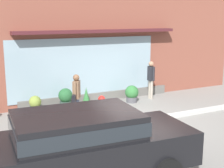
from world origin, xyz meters
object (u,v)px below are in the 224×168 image
Objects in this scene: potted_plant_near_hydrant at (66,98)px; potted_plant_low_front at (86,97)px; parked_car_black at (84,142)px; potted_plant_doorstep at (35,104)px; pedestrian_with_handbag at (76,94)px; fire_hydrant at (102,108)px; potted_plant_trailing_edge at (132,94)px; pedestrian_passerby at (151,77)px.

potted_plant_low_front is (0.88, 0.10, -0.08)m from potted_plant_near_hydrant.
parked_car_black reaches higher than potted_plant_doorstep.
fire_hydrant is at bearing 111.99° from pedestrian_with_handbag.
pedestrian_with_handbag reaches higher than potted_plant_trailing_edge.
potted_plant_doorstep is at bearing -178.77° from potted_plant_near_hydrant.
potted_plant_near_hydrant is at bearing 1.23° from potted_plant_doorstep.
pedestrian_with_handbag is 2.38× the size of potted_plant_doorstep.
pedestrian_with_handbag is 1.94m from potted_plant_low_front.
pedestrian_with_handbag is at bearing -54.51° from potted_plant_doorstep.
potted_plant_trailing_edge is at bearing -4.38° from potted_plant_near_hydrant.
fire_hydrant reaches higher than potted_plant_doorstep.
potted_plant_trailing_edge is at bearing 35.20° from fire_hydrant.
pedestrian_with_handbag is at bearing -94.39° from potted_plant_near_hydrant.
potted_plant_trailing_edge is (3.89, -0.19, 0.01)m from potted_plant_doorstep.
pedestrian_with_handbag is 2.16× the size of potted_plant_low_front.
potted_plant_low_front reaches higher than potted_plant_doorstep.
parked_car_black is (-1.27, -3.80, -0.05)m from pedestrian_with_handbag.
potted_plant_near_hydrant is at bearing 113.97° from fire_hydrant.
potted_plant_near_hydrant reaches higher than potted_plant_doorstep.
fire_hydrant is 1.00m from pedestrian_with_handbag.
parked_car_black is at bearing 14.47° from pedestrian_with_handbag.
potted_plant_near_hydrant is (0.11, 1.47, -0.48)m from pedestrian_with_handbag.
pedestrian_passerby reaches higher than pedestrian_with_handbag.
pedestrian_with_handbag reaches higher than fire_hydrant.
pedestrian_passerby is 4.91m from potted_plant_doorstep.
parked_car_black is (-2.11, -3.64, 0.47)m from fire_hydrant.
potted_plant_near_hydrant is (-3.73, 0.09, -0.49)m from pedestrian_passerby.
pedestrian_passerby is 1.15m from potted_plant_trailing_edge.
parked_car_black is at bearing -92.58° from potted_plant_doorstep.
potted_plant_low_front reaches higher than potted_plant_trailing_edge.
pedestrian_passerby is at bearing -3.92° from potted_plant_low_front.
fire_hydrant is 2.47m from potted_plant_trailing_edge.
parked_car_black is 5.86m from potted_plant_low_front.
fire_hydrant is at bearing -95.01° from potted_plant_low_front.
fire_hydrant is 1.79m from potted_plant_near_hydrant.
parked_car_black is 7.03× the size of potted_plant_doorstep.
parked_car_black is 6.39× the size of potted_plant_low_front.
fire_hydrant is at bearing -40.69° from potted_plant_doorstep.
pedestrian_with_handbag reaches higher than potted_plant_low_front.
pedestrian_passerby is at bearing -0.79° from potted_plant_doorstep.
potted_plant_doorstep is (-1.87, 1.61, -0.05)m from fire_hydrant.
pedestrian_with_handbag is 3.17m from potted_plant_trailing_edge.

